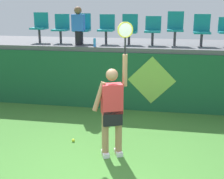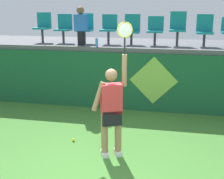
# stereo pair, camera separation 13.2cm
# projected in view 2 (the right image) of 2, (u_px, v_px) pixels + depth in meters

# --- Properties ---
(ground_plane) EXTENTS (40.00, 40.00, 0.00)m
(ground_plane) POSITION_uv_depth(u_px,v_px,m) (92.00, 175.00, 5.28)
(ground_plane) COLOR #3D752D
(court_back_wall) EXTENTS (11.68, 0.20, 1.57)m
(court_back_wall) POSITION_uv_depth(u_px,v_px,m) (126.00, 81.00, 8.43)
(court_back_wall) COLOR #195633
(court_back_wall) RESTS_ON ground_plane
(spectator_platform) EXTENTS (11.68, 2.50, 0.12)m
(spectator_platform) POSITION_uv_depth(u_px,v_px,m) (133.00, 45.00, 9.33)
(spectator_platform) COLOR #56565B
(spectator_platform) RESTS_ON court_back_wall
(tennis_player) EXTENTS (0.71, 0.39, 2.51)m
(tennis_player) POSITION_uv_depth(u_px,v_px,m) (112.00, 108.00, 5.73)
(tennis_player) COLOR white
(tennis_player) RESTS_ON ground_plane
(tennis_ball) EXTENTS (0.07, 0.07, 0.07)m
(tennis_ball) POSITION_uv_depth(u_px,v_px,m) (74.00, 140.00, 6.56)
(tennis_ball) COLOR #D1E533
(tennis_ball) RESTS_ON ground_plane
(water_bottle) EXTENTS (0.07, 0.07, 0.23)m
(water_bottle) POSITION_uv_depth(u_px,v_px,m) (97.00, 42.00, 8.38)
(water_bottle) COLOR #338CE5
(water_bottle) RESTS_ON spectator_platform
(stadium_chair_0) EXTENTS (0.44, 0.42, 0.88)m
(stadium_chair_0) POSITION_uv_depth(u_px,v_px,m) (43.00, 26.00, 9.28)
(stadium_chair_0) COLOR #38383D
(stadium_chair_0) RESTS_ON spectator_platform
(stadium_chair_1) EXTENTS (0.44, 0.42, 0.83)m
(stadium_chair_1) POSITION_uv_depth(u_px,v_px,m) (64.00, 27.00, 9.16)
(stadium_chair_1) COLOR #38383D
(stadium_chair_1) RESTS_ON spectator_platform
(stadium_chair_2) EXTENTS (0.44, 0.42, 0.86)m
(stadium_chair_2) POSITION_uv_depth(u_px,v_px,m) (85.00, 27.00, 9.04)
(stadium_chair_2) COLOR #38383D
(stadium_chair_2) RESTS_ON spectator_platform
(stadium_chair_3) EXTENTS (0.44, 0.42, 0.83)m
(stadium_chair_3) POSITION_uv_depth(u_px,v_px,m) (109.00, 27.00, 8.89)
(stadium_chair_3) COLOR #38383D
(stadium_chair_3) RESTS_ON spectator_platform
(stadium_chair_4) EXTENTS (0.44, 0.42, 0.84)m
(stadium_chair_4) POSITION_uv_depth(u_px,v_px,m) (132.00, 28.00, 8.77)
(stadium_chair_4) COLOR #38383D
(stadium_chair_4) RESTS_ON spectator_platform
(stadium_chair_5) EXTENTS (0.44, 0.42, 0.79)m
(stadium_chair_5) POSITION_uv_depth(u_px,v_px,m) (155.00, 29.00, 8.64)
(stadium_chair_5) COLOR #38383D
(stadium_chair_5) RESTS_ON spectator_platform
(stadium_chair_6) EXTENTS (0.44, 0.42, 0.92)m
(stadium_chair_6) POSITION_uv_depth(u_px,v_px,m) (178.00, 27.00, 8.51)
(stadium_chair_6) COLOR #38383D
(stadium_chair_6) RESTS_ON spectator_platform
(stadium_chair_7) EXTENTS (0.44, 0.42, 0.85)m
(stadium_chair_7) POSITION_uv_depth(u_px,v_px,m) (205.00, 29.00, 8.38)
(stadium_chair_7) COLOR #38383D
(stadium_chair_7) RESTS_ON spectator_platform
(spectator_0) EXTENTS (0.34, 0.21, 1.05)m
(spectator_0) POSITION_uv_depth(u_px,v_px,m) (81.00, 25.00, 8.61)
(spectator_0) COLOR black
(spectator_0) RESTS_ON spectator_platform
(wall_signage_mount) EXTENTS (1.27, 0.01, 1.50)m
(wall_signage_mount) POSITION_uv_depth(u_px,v_px,m) (152.00, 111.00, 8.39)
(wall_signage_mount) COLOR #195633
(wall_signage_mount) RESTS_ON ground_plane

